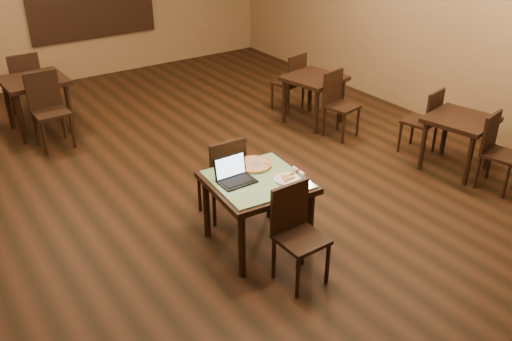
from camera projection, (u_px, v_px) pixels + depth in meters
ground at (208, 187)px, 6.61m from camera, size 10.00×10.00×0.00m
wall_right at (441, 21)px, 7.91m from camera, size 0.02×10.00×3.00m
tiled_table at (257, 188)px, 5.27m from camera, size 0.99×0.99×0.76m
chair_main_near at (296, 228)px, 4.88m from camera, size 0.41×0.41×0.94m
chair_main_far at (224, 174)px, 5.77m from camera, size 0.44×0.44×0.96m
laptop at (234, 174)px, 5.17m from camera, size 0.34×0.27×0.23m
plate at (287, 179)px, 5.20m from camera, size 0.25×0.25×0.01m
pizza_slice at (287, 178)px, 5.19m from camera, size 0.19×0.19×0.02m
pizza_pan at (253, 166)px, 5.45m from camera, size 0.36×0.36×0.01m
pizza_whole at (253, 164)px, 5.45m from camera, size 0.37×0.37×0.03m
spatula at (256, 164)px, 5.44m from camera, size 0.12×0.24×0.01m
napkin_roll at (299, 171)px, 5.31m from camera, size 0.05×0.18×0.04m
other_table_a at (314, 84)px, 8.13m from camera, size 0.92×0.92×0.73m
other_table_a_chair_near at (338, 100)px, 7.76m from camera, size 0.48×0.48×0.95m
other_table_a_chair_far at (292, 79)px, 8.58m from camera, size 0.48×0.48×0.95m
other_table_b at (35, 88)px, 7.84m from camera, size 0.88×0.88×0.80m
other_table_b_chair_near at (48, 105)px, 7.43m from camera, size 0.46×0.46×1.04m
other_table_b_chair_far at (25, 82)px, 8.31m from camera, size 0.46×0.46×1.04m
other_table_c at (460, 127)px, 6.77m from camera, size 0.90×0.90×0.71m
other_table_c_chair_near at (496, 147)px, 6.41m from camera, size 0.47×0.47×0.92m
other_table_c_chair_far at (426, 118)px, 7.21m from camera, size 0.47×0.47×0.92m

